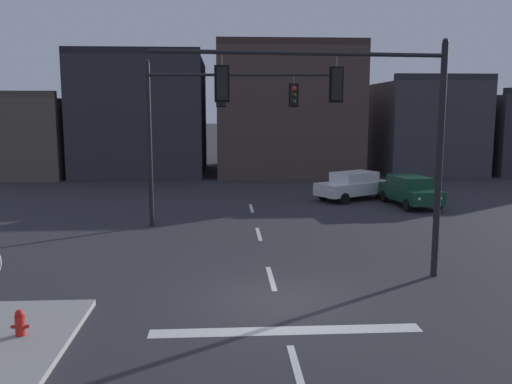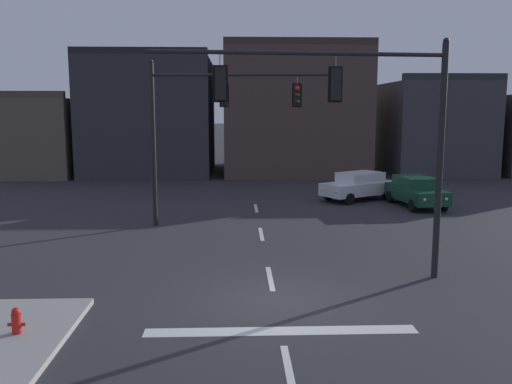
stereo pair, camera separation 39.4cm
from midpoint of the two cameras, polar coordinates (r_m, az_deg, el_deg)
The scene contains 9 objects.
ground_plane at distance 14.87m, azimuth 1.52°, elevation -11.48°, with size 400.00×400.00×0.00m, color #2B2B30.
stop_bar_paint at distance 13.02m, azimuth 2.30°, elevation -14.49°, with size 6.40×0.50×0.01m, color silver.
lane_centreline at distance 16.75m, azimuth 0.93°, elevation -9.12°, with size 0.16×26.40×0.01m.
signal_mast_near_side at distance 16.10m, azimuth 10.46°, elevation 7.99°, with size 8.62×0.92×7.21m.
signal_mast_far_side at distance 23.63m, azimuth -6.14°, elevation 8.12°, with size 8.25×0.74×7.28m.
car_lot_nearside at distance 30.11m, azimuth 15.65°, elevation 0.19°, with size 2.31×4.60×1.61m.
car_lot_middle at distance 31.44m, azimuth 9.88°, elevation 0.73°, with size 4.69×3.83×1.61m.
fire_hydrant at distance 13.48m, azimuth -24.50°, elevation -12.97°, with size 0.40×0.30×0.75m.
building_row at distance 45.61m, azimuth 4.20°, elevation 7.35°, with size 51.18×13.16×10.30m.
Camera 1 is at (-1.41, -13.90, 5.12)m, focal length 37.71 mm.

